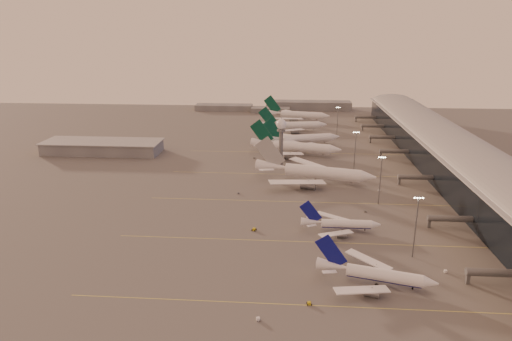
{
  "coord_description": "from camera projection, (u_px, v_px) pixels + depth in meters",
  "views": [
    {
      "loc": [
        10.0,
        -160.46,
        83.51
      ],
      "look_at": [
        -7.69,
        77.19,
        9.09
      ],
      "focal_mm": 32.0,
      "sensor_mm": 36.0,
      "label": 1
    }
  ],
  "objects": [
    {
      "name": "mast_b",
      "position": [
        380.0,
        178.0,
        222.71
      ],
      "size": [
        3.6,
        0.56,
        25.0
      ],
      "color": "slate",
      "rests_on": "ground"
    },
    {
      "name": "taxiway_markings",
      "position": [
        327.0,
        202.0,
        229.52
      ],
      "size": [
        180.0,
        185.25,
        0.02
      ],
      "color": "#E6DD51",
      "rests_on": "ground"
    },
    {
      "name": "mast_d",
      "position": [
        337.0,
        120.0,
        361.23
      ],
      "size": [
        3.6,
        0.56,
        25.0
      ],
      "color": "slate",
      "rests_on": "ground"
    },
    {
      "name": "gsv_truck_b",
      "position": [
        367.0,
        210.0,
        216.05
      ],
      "size": [
        5.62,
        3.06,
        2.15
      ],
      "color": "slate",
      "rests_on": "ground"
    },
    {
      "name": "gsv_catering_b",
      "position": [
        380.0,
        187.0,
        243.96
      ],
      "size": [
        5.5,
        2.86,
        4.39
      ],
      "color": "silver",
      "rests_on": "ground"
    },
    {
      "name": "mast_a",
      "position": [
        416.0,
        224.0,
        170.14
      ],
      "size": [
        3.6,
        0.56,
        25.0
      ],
      "color": "slate",
      "rests_on": "ground"
    },
    {
      "name": "greentail_b",
      "position": [
        302.0,
        140.0,
        339.22
      ],
      "size": [
        58.68,
        46.75,
        21.84
      ],
      "color": "white",
      "rests_on": "ground"
    },
    {
      "name": "greentail_d",
      "position": [
        297.0,
        116.0,
        431.17
      ],
      "size": [
        62.86,
        50.28,
        23.07
      ],
      "color": "white",
      "rests_on": "ground"
    },
    {
      "name": "greentail_a",
      "position": [
        296.0,
        149.0,
        314.09
      ],
      "size": [
        63.47,
        50.69,
        23.41
      ],
      "color": "white",
      "rests_on": "ground"
    },
    {
      "name": "gsv_catering_a",
      "position": [
        447.0,
        268.0,
        162.41
      ],
      "size": [
        4.92,
        2.44,
        3.99
      ],
      "color": "silver",
      "rests_on": "ground"
    },
    {
      "name": "distant_horizon",
      "position": [
        283.0,
        106.0,
        486.5
      ],
      "size": [
        165.0,
        37.5,
        9.0
      ],
      "color": "slate",
      "rests_on": "ground"
    },
    {
      "name": "widebody_white",
      "position": [
        315.0,
        175.0,
        258.54
      ],
      "size": [
        68.42,
        54.16,
        24.54
      ],
      "color": "white",
      "rests_on": "ground"
    },
    {
      "name": "radar_tower",
      "position": [
        281.0,
        133.0,
        285.98
      ],
      "size": [
        6.4,
        6.4,
        31.1
      ],
      "color": "slate",
      "rests_on": "ground"
    },
    {
      "name": "gsv_truck_a",
      "position": [
        260.0,
        317.0,
        135.98
      ],
      "size": [
        5.79,
        3.35,
        2.21
      ],
      "color": "silver",
      "rests_on": "ground"
    },
    {
      "name": "hangar",
      "position": [
        103.0,
        147.0,
        318.82
      ],
      "size": [
        82.0,
        27.0,
        8.5
      ],
      "color": "slate",
      "rests_on": "ground"
    },
    {
      "name": "gsv_tug_near",
      "position": [
        309.0,
        303.0,
        143.91
      ],
      "size": [
        2.48,
        3.6,
        0.95
      ],
      "color": "gold",
      "rests_on": "ground"
    },
    {
      "name": "gsv_truck_d",
      "position": [
        255.0,
        157.0,
        305.21
      ],
      "size": [
        4.06,
        6.31,
        2.4
      ],
      "color": "slate",
      "rests_on": "ground"
    },
    {
      "name": "ground",
      "position": [
        261.0,
        252.0,
        178.34
      ],
      "size": [
        700.0,
        700.0,
        0.0
      ],
      "primitive_type": "plane",
      "color": "#4F4C4C",
      "rests_on": "ground"
    },
    {
      "name": "mast_c",
      "position": [
        355.0,
        149.0,
        275.42
      ],
      "size": [
        3.6,
        0.56,
        25.0
      ],
      "color": "slate",
      "rests_on": "ground"
    },
    {
      "name": "gsv_tug_mid",
      "position": [
        254.0,
        229.0,
        196.69
      ],
      "size": [
        4.39,
        3.41,
        1.1
      ],
      "color": "gold",
      "rests_on": "ground"
    },
    {
      "name": "narrowbody_mid",
      "position": [
        341.0,
        225.0,
        195.84
      ],
      "size": [
        34.99,
        27.97,
        13.68
      ],
      "color": "white",
      "rests_on": "ground"
    },
    {
      "name": "terminal",
      "position": [
        453.0,
        156.0,
        272.36
      ],
      "size": [
        57.0,
        362.0,
        23.04
      ],
      "color": "black",
      "rests_on": "ground"
    },
    {
      "name": "gsv_truck_c",
      "position": [
        239.0,
        192.0,
        240.33
      ],
      "size": [
        5.09,
        3.42,
        1.94
      ],
      "color": "slate",
      "rests_on": "ground"
    },
    {
      "name": "narrowbody_near",
      "position": [
        375.0,
        276.0,
        154.6
      ],
      "size": [
        40.51,
        31.91,
        16.14
      ],
      "color": "white",
      "rests_on": "ground"
    },
    {
      "name": "greentail_c",
      "position": [
        294.0,
        127.0,
        386.53
      ],
      "size": [
        58.54,
        46.94,
        21.37
      ],
      "color": "white",
      "rests_on": "ground"
    },
    {
      "name": "gsv_tug_far",
      "position": [
        291.0,
        169.0,
        280.34
      ],
      "size": [
        3.42,
        4.29,
        1.07
      ],
      "color": "silver",
      "rests_on": "ground"
    }
  ]
}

